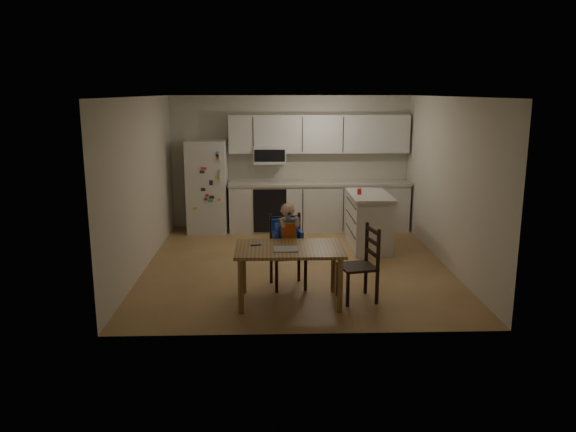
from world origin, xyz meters
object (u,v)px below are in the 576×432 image
(dining_table, at_px, (289,255))
(chair_booster, at_px, (287,236))
(chair_side, at_px, (365,259))
(refrigerator, at_px, (207,186))
(kitchen_island, at_px, (369,221))
(red_cup, at_px, (359,192))

(dining_table, distance_m, chair_booster, 0.62)
(dining_table, height_order, chair_side, chair_side)
(chair_booster, xyz_separation_m, chair_side, (0.95, -0.55, -0.15))
(refrigerator, xyz_separation_m, chair_side, (2.34, -3.64, -0.31))
(kitchen_island, xyz_separation_m, dining_table, (-1.41, -2.43, 0.15))
(refrigerator, bearing_deg, chair_booster, -65.84)
(chair_side, bearing_deg, refrigerator, -159.05)
(kitchen_island, bearing_deg, dining_table, -120.08)
(chair_side, bearing_deg, red_cup, 161.20)
(red_cup, relative_size, chair_booster, 0.08)
(kitchen_island, bearing_deg, refrigerator, 155.54)
(dining_table, xyz_separation_m, chair_booster, (-0.01, 0.62, 0.08))
(red_cup, xyz_separation_m, chair_side, (-0.29, -2.34, -0.43))
(chair_side, bearing_deg, chair_booster, -131.70)
(refrigerator, xyz_separation_m, red_cup, (2.63, -1.30, 0.12))
(refrigerator, xyz_separation_m, dining_table, (1.39, -3.71, -0.24))
(chair_side, bearing_deg, kitchen_island, 157.07)
(refrigerator, height_order, chair_side, refrigerator)
(refrigerator, distance_m, red_cup, 2.93)
(kitchen_island, relative_size, chair_booster, 1.10)
(dining_table, distance_m, chair_side, 0.95)
(red_cup, relative_size, chair_side, 0.09)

